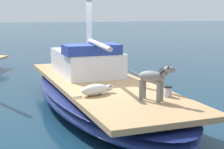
% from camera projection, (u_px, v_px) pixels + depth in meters
% --- Properties ---
extents(ground_plane, '(120.00, 120.00, 0.00)m').
position_uv_depth(ground_plane, '(102.00, 109.00, 8.57)').
color(ground_plane, '#143347').
extents(sailboat_main, '(3.37, 7.49, 0.66)m').
position_uv_depth(sailboat_main, '(102.00, 96.00, 8.51)').
color(sailboat_main, navy).
rests_on(sailboat_main, ground).
extents(cabin_house, '(1.66, 2.37, 0.84)m').
position_uv_depth(cabin_house, '(87.00, 61.00, 9.42)').
color(cabin_house, silver).
rests_on(cabin_house, sailboat_main).
extents(dog_grey, '(0.69, 0.76, 0.70)m').
position_uv_depth(dog_grey, '(154.00, 78.00, 6.64)').
color(dog_grey, gray).
rests_on(dog_grey, sailboat_main).
extents(dog_white, '(0.90, 0.50, 0.22)m').
position_uv_depth(dog_white, '(96.00, 90.00, 7.15)').
color(dog_white, silver).
rests_on(dog_white, sailboat_main).
extents(deck_winch, '(0.16, 0.16, 0.21)m').
position_uv_depth(deck_winch, '(168.00, 92.00, 7.02)').
color(deck_winch, '#B7B7BC').
rests_on(deck_winch, sailboat_main).
extents(coiled_rope, '(0.32, 0.32, 0.04)m').
position_uv_depth(coiled_rope, '(92.00, 92.00, 7.34)').
color(coiled_rope, beige).
rests_on(coiled_rope, sailboat_main).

